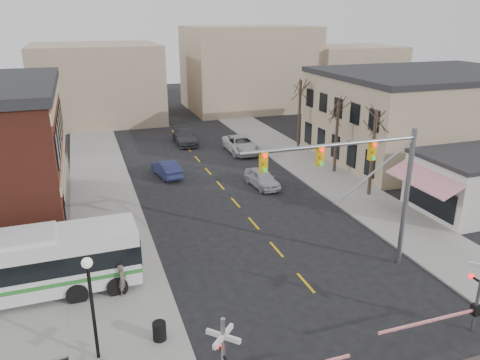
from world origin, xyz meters
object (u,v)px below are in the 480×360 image
(car_a, at_px, (262,178))
(pedestrian_far, at_px, (83,250))
(traffic_signal_mast, at_px, (366,174))
(trash_bin, at_px, (159,331))
(car_d, at_px, (185,137))
(transit_bus, at_px, (3,268))
(car_c, at_px, (241,144))
(car_b, at_px, (166,168))
(street_lamp, at_px, (90,289))
(pedestrian_near, at_px, (122,280))
(rr_crossing_east, at_px, (471,295))

(car_a, distance_m, pedestrian_far, 16.95)
(traffic_signal_mast, height_order, pedestrian_far, traffic_signal_mast)
(trash_bin, distance_m, car_d, 33.50)
(transit_bus, distance_m, car_c, 29.41)
(car_b, height_order, car_d, car_d)
(car_b, distance_m, car_d, 11.15)
(car_a, height_order, car_b, car_b)
(street_lamp, bearing_deg, transit_bus, 124.64)
(street_lamp, relative_size, car_c, 0.79)
(traffic_signal_mast, xyz_separation_m, car_d, (-3.14, 30.03, -4.95))
(transit_bus, distance_m, car_a, 21.36)
(trash_bin, height_order, car_a, car_a)
(car_b, height_order, car_c, car_c)
(trash_bin, distance_m, pedestrian_far, 8.43)
(traffic_signal_mast, height_order, car_a, traffic_signal_mast)
(traffic_signal_mast, distance_m, pedestrian_far, 16.15)
(pedestrian_far, bearing_deg, street_lamp, -145.47)
(car_c, relative_size, car_d, 1.10)
(transit_bus, bearing_deg, pedestrian_far, 32.84)
(car_b, bearing_deg, transit_bus, 46.80)
(car_a, bearing_deg, pedestrian_far, -153.43)
(car_a, bearing_deg, car_c, 75.29)
(pedestrian_near, relative_size, pedestrian_far, 0.89)
(car_c, relative_size, pedestrian_far, 3.09)
(transit_bus, distance_m, car_b, 19.90)
(car_a, bearing_deg, pedestrian_near, -139.98)
(traffic_signal_mast, xyz_separation_m, rr_crossing_east, (1.66, -6.25, -3.76))
(pedestrian_near, bearing_deg, car_c, -9.44)
(trash_bin, bearing_deg, pedestrian_far, 110.57)
(traffic_signal_mast, xyz_separation_m, car_c, (1.63, 24.83, -4.91))
(pedestrian_far, bearing_deg, trash_bin, -127.26)
(rr_crossing_east, xyz_separation_m, car_c, (-0.03, 31.08, -1.15))
(rr_crossing_east, relative_size, pedestrian_far, 2.92)
(street_lamp, xyz_separation_m, pedestrian_far, (-0.34, 8.19, -2.34))
(traffic_signal_mast, height_order, pedestrian_near, traffic_signal_mast)
(car_a, bearing_deg, traffic_signal_mast, -95.04)
(transit_bus, distance_m, rr_crossing_east, 21.90)
(transit_bus, relative_size, rr_crossing_east, 2.33)
(traffic_signal_mast, distance_m, car_a, 15.27)
(street_lamp, relative_size, pedestrian_far, 2.43)
(car_b, bearing_deg, rr_crossing_east, 99.21)
(car_a, distance_m, pedestrian_near, 17.92)
(rr_crossing_east, distance_m, car_b, 27.36)
(trash_bin, relative_size, car_c, 0.14)
(traffic_signal_mast, bearing_deg, car_d, 95.97)
(transit_bus, height_order, car_a, transit_bus)
(rr_crossing_east, bearing_deg, traffic_signal_mast, 104.89)
(car_d, bearing_deg, pedestrian_near, -106.69)
(trash_bin, height_order, car_c, car_c)
(pedestrian_near, bearing_deg, traffic_signal_mast, -75.29)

